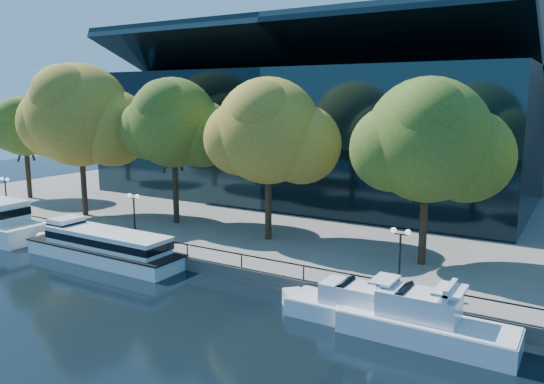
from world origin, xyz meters
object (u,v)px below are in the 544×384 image
Objects in this scene: tree_0 at (25,128)px; tree_4 at (430,143)px; tree_1 at (80,117)px; lamp_1 at (134,206)px; tour_boat at (100,244)px; tree_2 at (174,125)px; tree_3 at (270,133)px; cruiser_far at (418,320)px; lamp_0 at (5,188)px; cruiser_near at (358,308)px; lamp_2 at (400,245)px.

tree_4 reaches higher than tree_0.
tree_0 is at bearing 167.51° from tree_1.
tour_boat is at bearing -104.40° from lamp_1.
tree_2 reaches higher than tree_0.
tree_4 is (13.17, -0.09, -0.20)m from tree_3.
tree_0 reaches higher than tour_boat.
cruiser_far is at bearing -76.13° from tree_4.
tree_4 is (23.95, -0.61, -0.60)m from tree_2.
lamp_0 is (-17.19, 3.11, 2.69)m from tour_boat.
tree_2 reaches higher than tree_4.
tree_0 is 23.89m from tree_2.
tree_4 is at bearing -0.39° from tree_3.
tour_boat is at bearing -137.81° from tree_3.
cruiser_near is 0.85× the size of tree_0.
tour_boat is at bearing -172.49° from lamp_2.
tree_1 is 1.14× the size of tree_4.
cruiser_far is (3.60, -0.36, 0.16)m from cruiser_near.
lamp_0 is at bearing 174.64° from cruiser_far.
lamp_1 is at bearing -164.81° from tree_4.
tree_0 reaches higher than lamp_0.
tree_0 is 3.01× the size of lamp_1.
tree_2 is at bearing 177.22° from tree_3.
tree_2 is at bearing 92.56° from tour_boat.
tree_0 is 14.02m from tree_1.
cruiser_near is at bearing -9.69° from lamp_1.
tree_1 reaches higher than tree_3.
lamp_2 is at bearing -7.42° from tree_1.
tree_1 is 1.13× the size of tree_3.
lamp_2 is (34.32, -4.47, -7.03)m from tree_1.
tree_3 reaches higher than lamp_1.
lamp_1 is at bearing 75.60° from tour_boat.
cruiser_near is 4.94m from lamp_2.
tree_0 is at bearing 163.40° from lamp_1.
lamp_0 is at bearing 169.73° from tour_boat.
tree_0 is at bearing 167.09° from cruiser_far.
tree_4 is at bearing -1.46° from tree_2.
tree_3 is 12.91m from lamp_1.
lamp_2 is at bearing 120.79° from cruiser_far.
tree_2 is (10.26, 2.31, -0.57)m from tree_1.
cruiser_far is at bearing -9.12° from lamp_1.
tree_4 reaches higher than cruiser_near.
lamp_1 and lamp_2 have the same top height.
lamp_2 reaches higher than cruiser_near.
cruiser_near is 26.89m from tree_2.
lamp_2 is at bearing -8.88° from tree_0.
tree_2 is at bearing 22.04° from lamp_0.
cruiser_near is 0.75× the size of tree_3.
cruiser_near is at bearing 174.29° from cruiser_far.
tree_1 is 3.82× the size of lamp_1.
lamp_0 and lamp_2 have the same top height.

